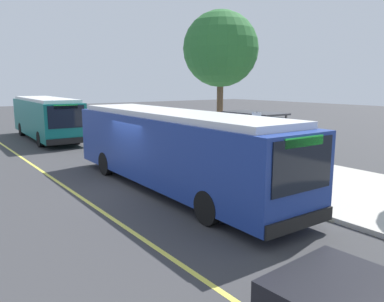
{
  "coord_description": "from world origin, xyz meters",
  "views": [
    {
      "loc": [
        12.92,
        -6.61,
        3.96
      ],
      "look_at": [
        2.3,
        1.13,
        1.61
      ],
      "focal_mm": 35.55,
      "sensor_mm": 36.0,
      "label": 1
    }
  ],
  "objects_px": {
    "route_sign_post": "(256,139)",
    "transit_bus_main": "(172,147)",
    "transit_bus_second": "(46,117)",
    "waiting_bench": "(254,154)"
  },
  "relations": [
    {
      "from": "route_sign_post",
      "to": "transit_bus_main",
      "type": "bearing_deg",
      "value": -131.87
    },
    {
      "from": "transit_bus_main",
      "to": "transit_bus_second",
      "type": "distance_m",
      "value": 16.11
    },
    {
      "from": "transit_bus_main",
      "to": "transit_bus_second",
      "type": "bearing_deg",
      "value": -179.53
    },
    {
      "from": "waiting_bench",
      "to": "route_sign_post",
      "type": "xyz_separation_m",
      "value": [
        3.05,
        -3.03,
        1.32
      ]
    },
    {
      "from": "waiting_bench",
      "to": "transit_bus_main",
      "type": "bearing_deg",
      "value": -79.46
    },
    {
      "from": "transit_bus_main",
      "to": "route_sign_post",
      "type": "height_order",
      "value": "same"
    },
    {
      "from": "transit_bus_second",
      "to": "waiting_bench",
      "type": "xyz_separation_m",
      "value": [
        15.12,
        5.46,
        -0.98
      ]
    },
    {
      "from": "transit_bus_main",
      "to": "waiting_bench",
      "type": "bearing_deg",
      "value": 100.54
    },
    {
      "from": "transit_bus_main",
      "to": "waiting_bench",
      "type": "xyz_separation_m",
      "value": [
        -0.99,
        5.33,
        -0.99
      ]
    },
    {
      "from": "transit_bus_main",
      "to": "transit_bus_second",
      "type": "xyz_separation_m",
      "value": [
        -16.11,
        -0.13,
        -0.0
      ]
    }
  ]
}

